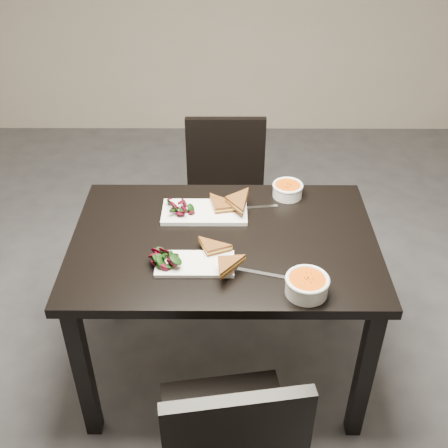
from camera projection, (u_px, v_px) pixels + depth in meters
name	position (u px, v px, depth m)	size (l,w,h in m)	color
ground	(219.00, 362.00, 2.62)	(5.00, 5.00, 0.00)	#47474C
table	(224.00, 258.00, 2.23)	(1.20, 0.80, 0.75)	black
chair_near	(231.00, 442.00, 1.74)	(0.48, 0.48, 0.85)	black
chair_far	(226.00, 190.00, 2.95)	(0.42, 0.42, 0.85)	black
plate_near	(195.00, 264.00, 2.03)	(0.29, 0.14, 0.01)	white
sandwich_near	(213.00, 255.00, 2.02)	(0.14, 0.11, 0.05)	brown
salad_near	(167.00, 258.00, 2.01)	(0.09, 0.08, 0.04)	black
soup_bowl_near	(307.00, 284.00, 1.89)	(0.15, 0.15, 0.07)	white
cutlery_near	(262.00, 273.00, 2.00)	(0.18, 0.02, 0.00)	silver
plate_far	(205.00, 212.00, 2.30)	(0.35, 0.18, 0.02)	white
sandwich_far	(220.00, 207.00, 2.27)	(0.18, 0.13, 0.06)	brown
salad_far	(180.00, 205.00, 2.28)	(0.11, 0.10, 0.05)	black
soup_bowl_far	(288.00, 189.00, 2.40)	(0.13, 0.13, 0.06)	white
cutlery_far	(257.00, 207.00, 2.34)	(0.18, 0.02, 0.00)	silver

